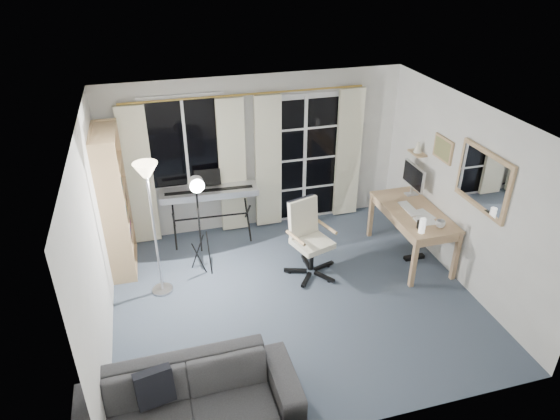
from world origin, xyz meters
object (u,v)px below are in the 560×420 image
(desk, at_px, (413,216))
(monitor, at_px, (413,177))
(studio_light, at_px, (197,196))
(office_chair, at_px, (307,231))
(bookshelf, at_px, (112,207))
(keyboard_piano, at_px, (209,193))
(mug, at_px, (441,223))
(torchiere_lamp, at_px, (149,191))
(sofa, at_px, (188,394))

(desk, distance_m, monitor, 0.62)
(studio_light, relative_size, office_chair, 1.42)
(bookshelf, xyz_separation_m, keyboard_piano, (1.33, 0.36, -0.16))
(office_chair, bearing_deg, mug, -37.00)
(keyboard_piano, bearing_deg, monitor, -12.02)
(studio_light, relative_size, monitor, 2.77)
(torchiere_lamp, xyz_separation_m, studio_light, (0.58, 0.24, -0.26))
(mug, bearing_deg, sofa, -156.29)
(desk, height_order, sofa, sofa)
(torchiere_lamp, height_order, sofa, torchiere_lamp)
(desk, bearing_deg, keyboard_piano, 155.50)
(studio_light, xyz_separation_m, monitor, (3.12, 0.08, -0.16))
(bookshelf, distance_m, desk, 4.11)
(mug, distance_m, sofa, 3.82)
(desk, bearing_deg, torchiere_lamp, 177.98)
(monitor, height_order, mug, monitor)
(keyboard_piano, relative_size, office_chair, 1.37)
(torchiere_lamp, distance_m, office_chair, 2.14)
(monitor, bearing_deg, torchiere_lamp, -174.96)
(keyboard_piano, xyz_separation_m, monitor, (2.87, -0.77, 0.25))
(bookshelf, bearing_deg, monitor, -4.77)
(office_chair, bearing_deg, desk, -20.44)
(keyboard_piano, height_order, studio_light, studio_light)
(torchiere_lamp, bearing_deg, monitor, 5.02)
(studio_light, bearing_deg, torchiere_lamp, -160.81)
(torchiere_lamp, relative_size, desk, 1.30)
(bookshelf, xyz_separation_m, sofa, (0.63, -2.88, -0.55))
(keyboard_piano, distance_m, sofa, 3.34)
(studio_light, distance_m, mug, 3.17)
(torchiere_lamp, bearing_deg, office_chair, -1.50)
(sofa, bearing_deg, office_chair, 48.23)
(bookshelf, height_order, keyboard_piano, bookshelf)
(studio_light, bearing_deg, desk, -10.60)
(desk, xyz_separation_m, mug, (0.10, -0.50, 0.15))
(mug, bearing_deg, office_chair, 160.71)
(office_chair, distance_m, desk, 1.54)
(studio_light, relative_size, mug, 12.15)
(mug, height_order, sofa, mug)
(sofa, bearing_deg, keyboard_piano, 77.25)
(bookshelf, height_order, sofa, bookshelf)
(office_chair, xyz_separation_m, mug, (1.64, -0.57, 0.19))
(studio_light, relative_size, desk, 1.07)
(bookshelf, xyz_separation_m, mug, (4.11, -1.36, -0.13))
(bookshelf, distance_m, torchiere_lamp, 1.03)
(bookshelf, relative_size, studio_light, 1.33)
(desk, relative_size, monitor, 2.59)
(office_chair, height_order, mug, office_chair)
(office_chair, relative_size, desk, 0.75)
(monitor, height_order, sofa, monitor)
(monitor, bearing_deg, studio_light, -178.45)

